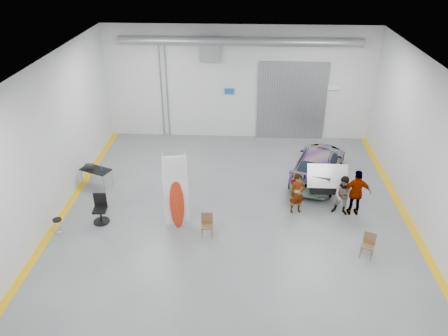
{
  "coord_description": "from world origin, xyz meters",
  "views": [
    {
      "loc": [
        0.35,
        -14.11,
        10.01
      ],
      "look_at": [
        -0.45,
        1.5,
        1.5
      ],
      "focal_mm": 35.0,
      "sensor_mm": 36.0,
      "label": 1
    }
  ],
  "objects_px": {
    "folding_chair_far": "(367,250)",
    "person_a": "(297,194)",
    "surfboard_display": "(175,197)",
    "folding_chair_near": "(207,230)",
    "work_table": "(94,169)",
    "sedan_car": "(318,164)",
    "shop_stool": "(59,227)",
    "person_c": "(356,193)",
    "office_chair": "(101,210)",
    "person_b": "(344,196)"
  },
  "relations": [
    {
      "from": "surfboard_display",
      "to": "folding_chair_near",
      "type": "relative_size",
      "value": 3.54
    },
    {
      "from": "surfboard_display",
      "to": "person_a",
      "type": "bearing_deg",
      "value": 0.53
    },
    {
      "from": "surfboard_display",
      "to": "shop_stool",
      "type": "relative_size",
      "value": 4.77
    },
    {
      "from": "sedan_car",
      "to": "folding_chair_near",
      "type": "xyz_separation_m",
      "value": [
        -4.69,
        -4.68,
        -0.41
      ]
    },
    {
      "from": "surfboard_display",
      "to": "shop_stool",
      "type": "distance_m",
      "value": 4.46
    },
    {
      "from": "person_c",
      "to": "work_table",
      "type": "bearing_deg",
      "value": -9.33
    },
    {
      "from": "folding_chair_far",
      "to": "person_a",
      "type": "bearing_deg",
      "value": 153.3
    },
    {
      "from": "person_a",
      "to": "shop_stool",
      "type": "height_order",
      "value": "person_a"
    },
    {
      "from": "person_a",
      "to": "work_table",
      "type": "xyz_separation_m",
      "value": [
        -8.7,
        1.64,
        -0.03
      ]
    },
    {
      "from": "person_c",
      "to": "office_chair",
      "type": "relative_size",
      "value": 1.69
    },
    {
      "from": "person_a",
      "to": "surfboard_display",
      "type": "xyz_separation_m",
      "value": [
        -4.68,
        -1.22,
        0.44
      ]
    },
    {
      "from": "person_a",
      "to": "work_table",
      "type": "height_order",
      "value": "person_a"
    },
    {
      "from": "person_c",
      "to": "shop_stool",
      "type": "xyz_separation_m",
      "value": [
        -11.27,
        -1.93,
        -0.65
      ]
    },
    {
      "from": "person_a",
      "to": "shop_stool",
      "type": "relative_size",
      "value": 2.54
    },
    {
      "from": "work_table",
      "to": "folding_chair_far",
      "type": "bearing_deg",
      "value": -21.45
    },
    {
      "from": "folding_chair_far",
      "to": "office_chair",
      "type": "distance_m",
      "value": 9.96
    },
    {
      "from": "sedan_car",
      "to": "person_b",
      "type": "height_order",
      "value": "person_b"
    },
    {
      "from": "sedan_car",
      "to": "shop_stool",
      "type": "xyz_separation_m",
      "value": [
        -10.22,
        -4.85,
        -0.36
      ]
    },
    {
      "from": "person_a",
      "to": "person_b",
      "type": "bearing_deg",
      "value": -17.43
    },
    {
      "from": "person_b",
      "to": "office_chair",
      "type": "bearing_deg",
      "value": -156.25
    },
    {
      "from": "office_chair",
      "to": "person_c",
      "type": "bearing_deg",
      "value": 1.3
    },
    {
      "from": "shop_stool",
      "to": "office_chair",
      "type": "height_order",
      "value": "office_chair"
    },
    {
      "from": "shop_stool",
      "to": "surfboard_display",
      "type": "bearing_deg",
      "value": 9.66
    },
    {
      "from": "person_b",
      "to": "work_table",
      "type": "xyz_separation_m",
      "value": [
        -10.52,
        1.67,
        -0.01
      ]
    },
    {
      "from": "sedan_car",
      "to": "office_chair",
      "type": "distance_m",
      "value": 9.71
    },
    {
      "from": "surfboard_display",
      "to": "office_chair",
      "type": "distance_m",
      "value": 3.06
    },
    {
      "from": "surfboard_display",
      "to": "office_chair",
      "type": "xyz_separation_m",
      "value": [
        -2.95,
        0.17,
        -0.79
      ]
    },
    {
      "from": "sedan_car",
      "to": "folding_chair_near",
      "type": "relative_size",
      "value": 5.28
    },
    {
      "from": "shop_stool",
      "to": "office_chair",
      "type": "relative_size",
      "value": 0.58
    },
    {
      "from": "sedan_car",
      "to": "folding_chair_far",
      "type": "relative_size",
      "value": 5.4
    },
    {
      "from": "folding_chair_far",
      "to": "shop_stool",
      "type": "relative_size",
      "value": 1.32
    },
    {
      "from": "person_a",
      "to": "person_c",
      "type": "xyz_separation_m",
      "value": [
        2.3,
        -0.02,
        0.12
      ]
    },
    {
      "from": "folding_chair_near",
      "to": "shop_stool",
      "type": "distance_m",
      "value": 5.53
    },
    {
      "from": "folding_chair_far",
      "to": "surfboard_display",
      "type": "bearing_deg",
      "value": -168.11
    },
    {
      "from": "surfboard_display",
      "to": "work_table",
      "type": "bearing_deg",
      "value": 130.49
    },
    {
      "from": "surfboard_display",
      "to": "folding_chair_far",
      "type": "xyz_separation_m",
      "value": [
        6.88,
        -1.43,
        -1.02
      ]
    },
    {
      "from": "surfboard_display",
      "to": "office_chair",
      "type": "bearing_deg",
      "value": 162.54
    },
    {
      "from": "person_c",
      "to": "folding_chair_far",
      "type": "xyz_separation_m",
      "value": [
        -0.1,
        -2.63,
        -0.7
      ]
    },
    {
      "from": "folding_chair_near",
      "to": "surfboard_display",
      "type": "bearing_deg",
      "value": 152.43
    },
    {
      "from": "folding_chair_far",
      "to": "work_table",
      "type": "distance_m",
      "value": 11.72
    },
    {
      "from": "person_a",
      "to": "person_b",
      "type": "distance_m",
      "value": 1.82
    },
    {
      "from": "person_b",
      "to": "shop_stool",
      "type": "bearing_deg",
      "value": -152.29
    },
    {
      "from": "surfboard_display",
      "to": "work_table",
      "type": "relative_size",
      "value": 2.2
    },
    {
      "from": "shop_stool",
      "to": "folding_chair_far",
      "type": "bearing_deg",
      "value": -3.55
    },
    {
      "from": "person_b",
      "to": "shop_stool",
      "type": "distance_m",
      "value": 10.97
    },
    {
      "from": "person_a",
      "to": "person_b",
      "type": "relative_size",
      "value": 1.02
    },
    {
      "from": "shop_stool",
      "to": "person_a",
      "type": "bearing_deg",
      "value": 12.28
    },
    {
      "from": "work_table",
      "to": "office_chair",
      "type": "height_order",
      "value": "office_chair"
    },
    {
      "from": "surfboard_display",
      "to": "folding_chair_near",
      "type": "height_order",
      "value": "surfboard_display"
    },
    {
      "from": "person_a",
      "to": "office_chair",
      "type": "relative_size",
      "value": 1.47
    }
  ]
}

